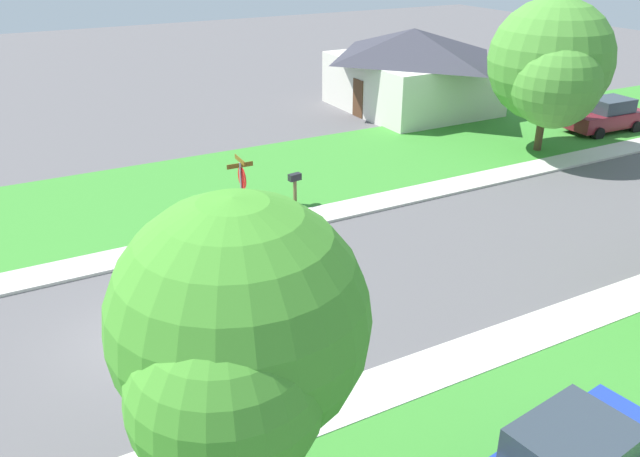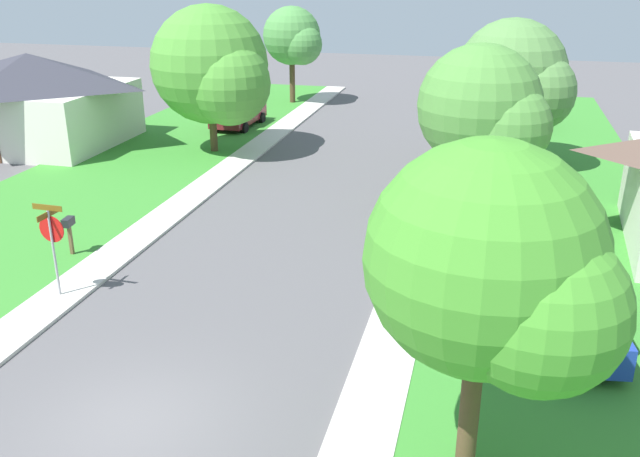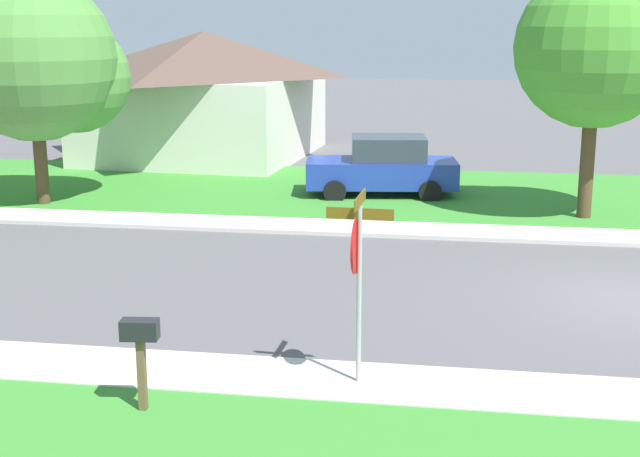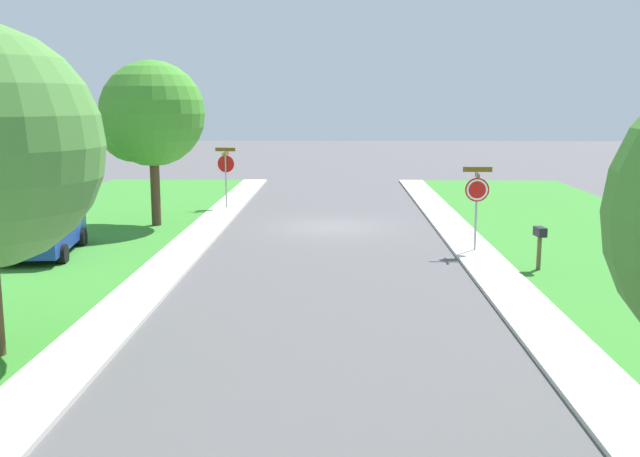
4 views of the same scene
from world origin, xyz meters
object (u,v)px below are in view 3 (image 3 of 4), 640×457
tree_across_right (600,53)px  mailbox (140,342)px  tree_across_left (44,63)px  house_right_setback (205,93)px  car_blue_across_road (383,167)px  stop_sign_far_corner (357,258)px

tree_across_right → mailbox: tree_across_right is taller
tree_across_left → house_right_setback: bearing=-11.0°
mailbox → tree_across_left: bearing=29.8°
tree_across_left → car_blue_across_road: bearing=-74.4°
stop_sign_far_corner → car_blue_across_road: stop_sign_far_corner is taller
tree_across_left → mailbox: size_ratio=4.76×
tree_across_left → mailbox: tree_across_left is taller
tree_across_left → house_right_setback: 9.42m
stop_sign_far_corner → tree_across_left: size_ratio=0.44×
house_right_setback → mailbox: (-21.61, -5.37, -1.37)m
car_blue_across_road → tree_across_left: (-2.50, 8.97, 3.00)m
tree_across_right → tree_across_left: bearing=91.9°
car_blue_across_road → tree_across_left: size_ratio=0.72×
tree_across_left → house_right_setback: size_ratio=0.65×
car_blue_across_road → mailbox: bearing=173.1°
car_blue_across_road → house_right_setback: bearing=47.3°
stop_sign_far_corner → mailbox: (-1.31, 2.64, -0.88)m
tree_across_right → mailbox: 15.23m
mailbox → house_right_setback: bearing=13.9°
tree_across_left → mailbox: (-12.48, -7.15, -2.86)m
mailbox → tree_across_right: bearing=-29.5°
stop_sign_far_corner → car_blue_across_road: (13.67, 0.82, -1.01)m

